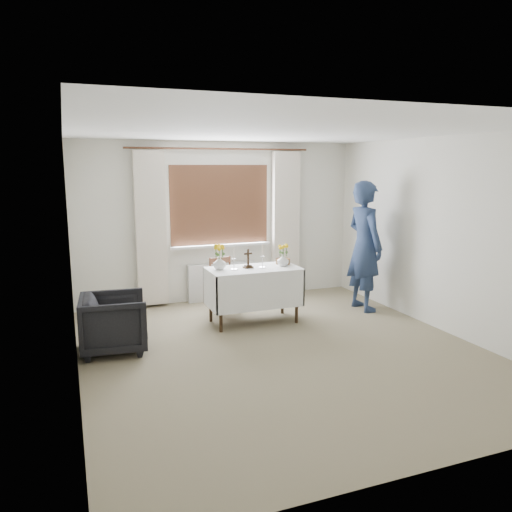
% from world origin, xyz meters
% --- Properties ---
extents(ground, '(5.00, 5.00, 0.00)m').
position_xyz_m(ground, '(0.00, 0.00, 0.00)').
color(ground, gray).
rests_on(ground, ground).
extents(altar_table, '(1.24, 0.64, 0.76)m').
position_xyz_m(altar_table, '(0.06, 1.14, 0.38)').
color(altar_table, white).
rests_on(altar_table, ground).
extents(wooden_chair, '(0.42, 0.42, 0.80)m').
position_xyz_m(wooden_chair, '(-0.16, 1.74, 0.40)').
color(wooden_chair, brown).
rests_on(wooden_chair, ground).
extents(armchair, '(0.80, 0.78, 0.68)m').
position_xyz_m(armchair, '(-1.83, 0.70, 0.34)').
color(armchair, black).
rests_on(armchair, ground).
extents(person, '(0.49, 0.72, 1.92)m').
position_xyz_m(person, '(1.82, 1.16, 0.96)').
color(person, navy).
rests_on(person, ground).
extents(radiator, '(1.10, 0.10, 0.60)m').
position_xyz_m(radiator, '(0.00, 2.42, 0.30)').
color(radiator, silver).
rests_on(radiator, ground).
extents(wooden_cross, '(0.14, 0.11, 0.27)m').
position_xyz_m(wooden_cross, '(-0.01, 1.17, 0.89)').
color(wooden_cross, black).
rests_on(wooden_cross, altar_table).
extents(candlestick_left, '(0.11, 0.11, 0.31)m').
position_xyz_m(candlestick_left, '(-0.22, 1.13, 0.92)').
color(candlestick_left, white).
rests_on(candlestick_left, altar_table).
extents(candlestick_right, '(0.12, 0.12, 0.32)m').
position_xyz_m(candlestick_right, '(0.18, 1.12, 0.92)').
color(candlestick_right, white).
rests_on(candlestick_right, altar_table).
extents(flower_vase_left, '(0.19, 0.19, 0.18)m').
position_xyz_m(flower_vase_left, '(-0.40, 1.21, 0.85)').
color(flower_vase_left, silver).
rests_on(flower_vase_left, altar_table).
extents(flower_vase_right, '(0.17, 0.17, 0.17)m').
position_xyz_m(flower_vase_right, '(0.49, 1.12, 0.84)').
color(flower_vase_right, silver).
rests_on(flower_vase_right, altar_table).
extents(wicker_basket, '(0.27, 0.27, 0.08)m').
position_xyz_m(wicker_basket, '(0.55, 1.26, 0.80)').
color(wicker_basket, brown).
rests_on(wicker_basket, altar_table).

